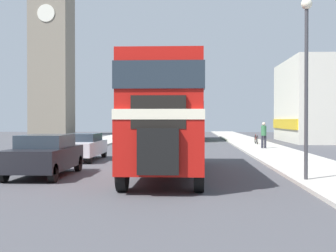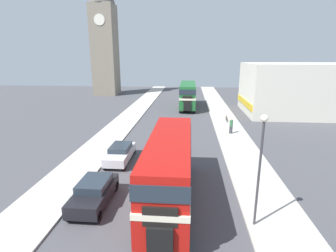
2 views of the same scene
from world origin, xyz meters
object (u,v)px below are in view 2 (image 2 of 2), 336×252
(bus_distant, at_px, (188,93))
(church_tower, at_px, (103,21))
(car_parked_near, at_px, (94,192))
(bicycle_on_pavement, at_px, (227,119))
(car_parked_mid, at_px, (120,153))
(double_decker_bus, at_px, (170,163))
(street_lamp, at_px, (261,155))
(pedestrian_walking, at_px, (231,125))

(bus_distant, xyz_separation_m, church_tower, (-18.62, 14.59, 13.44))
(car_parked_near, distance_m, bicycle_on_pavement, 23.37)
(car_parked_near, xyz_separation_m, car_parked_mid, (-0.19, 6.69, -0.06))
(bus_distant, relative_size, church_tower, 0.35)
(bicycle_on_pavement, height_order, church_tower, church_tower)
(car_parked_mid, height_order, bicycle_on_pavement, car_parked_mid)
(double_decker_bus, height_order, bicycle_on_pavement, double_decker_bus)
(street_lamp, bearing_deg, bus_distant, 96.80)
(pedestrian_walking, distance_m, bicycle_on_pavement, 5.61)
(bus_distant, height_order, car_parked_mid, bus_distant)
(car_parked_near, bearing_deg, bicycle_on_pavement, 63.24)
(bicycle_on_pavement, bearing_deg, car_parked_near, -116.76)
(bicycle_on_pavement, relative_size, street_lamp, 0.30)
(car_parked_mid, xyz_separation_m, bicycle_on_pavement, (10.71, 14.18, -0.24))
(bus_distant, relative_size, bicycle_on_pavement, 6.25)
(double_decker_bus, height_order, car_parked_mid, double_decker_bus)
(bus_distant, bearing_deg, street_lamp, -83.20)
(car_parked_mid, relative_size, church_tower, 0.14)
(car_parked_mid, distance_m, church_tower, 43.65)
(pedestrian_walking, height_order, bicycle_on_pavement, pedestrian_walking)
(pedestrian_walking, height_order, street_lamp, street_lamp)
(car_parked_near, xyz_separation_m, church_tower, (-13.42, 45.41, 15.13))
(car_parked_near, relative_size, street_lamp, 0.73)
(pedestrian_walking, relative_size, street_lamp, 0.30)
(bus_distant, height_order, church_tower, church_tower)
(car_parked_near, height_order, bicycle_on_pavement, car_parked_near)
(double_decker_bus, height_order, street_lamp, street_lamp)
(car_parked_mid, height_order, church_tower, church_tower)
(pedestrian_walking, bearing_deg, car_parked_mid, -140.50)
(street_lamp, relative_size, church_tower, 0.19)
(pedestrian_walking, distance_m, church_tower, 41.06)
(car_parked_near, relative_size, pedestrian_walking, 2.43)
(bicycle_on_pavement, bearing_deg, street_lamp, -93.79)
(car_parked_mid, relative_size, street_lamp, 0.77)
(car_parked_mid, height_order, street_lamp, street_lamp)
(car_parked_near, bearing_deg, double_decker_bus, 10.69)
(church_tower, bearing_deg, double_decker_bus, -68.16)
(car_parked_near, xyz_separation_m, bicycle_on_pavement, (10.52, 20.87, -0.30))
(double_decker_bus, bearing_deg, pedestrian_walking, 68.12)
(church_tower, bearing_deg, car_parked_near, -73.54)
(street_lamp, distance_m, church_tower, 53.27)
(church_tower, bearing_deg, bicycle_on_pavement, -45.72)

